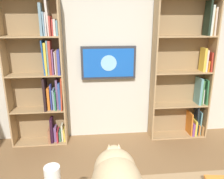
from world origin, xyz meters
TOP-DOWN VIEW (x-y plane):
  - wall_back at (0.00, -2.23)m, footprint 4.52×0.06m
  - bookshelf_left at (-1.23, -2.07)m, footprint 0.93×0.28m
  - bookshelf_right at (1.02, -2.06)m, footprint 0.84×0.28m
  - wall_mounted_tv at (0.02, -2.15)m, footprint 0.85×0.07m

SIDE VIEW (x-z plane):
  - bookshelf_left at x=-1.23m, z-range -0.05..2.17m
  - bookshelf_right at x=1.02m, z-range -0.03..2.21m
  - wall_mounted_tv at x=0.02m, z-range 1.01..1.51m
  - wall_back at x=0.00m, z-range 0.00..2.70m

